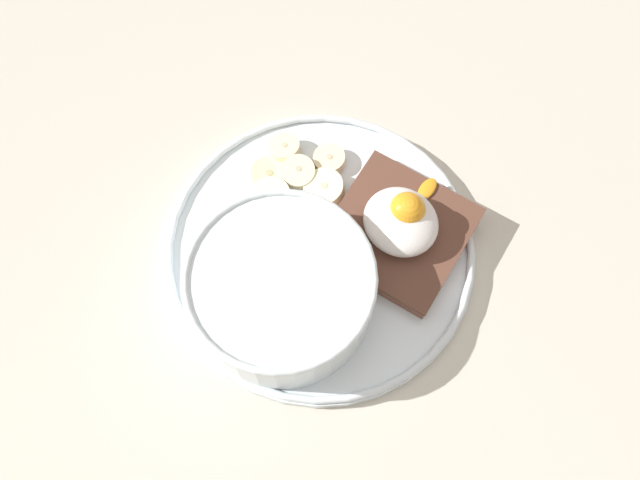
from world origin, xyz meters
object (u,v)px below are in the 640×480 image
Objects in this scene: banana_slice_left at (285,149)px; banana_slice_right at (299,172)px; oatmeal_bowl at (281,289)px; toast_slice at (398,232)px; poached_egg at (402,219)px; banana_slice_inner at (324,189)px; banana_slice_outer at (270,175)px; banana_slice_front at (329,160)px; banana_slice_back at (268,199)px.

banana_slice_right is at bearing -14.63° from banana_slice_left.
toast_slice is at bearing 77.56° from oatmeal_bowl.
banana_slice_right is at bearing -166.62° from poached_egg.
banana_slice_outer is at bearing -150.38° from banana_slice_inner.
banana_slice_outer is at bearing -130.92° from banana_slice_right.
banana_slice_front is (-6.45, 11.19, -2.45)cm from oatmeal_bowl.
banana_slice_right is (-9.59, -2.10, -0.12)cm from toast_slice.
poached_egg reaches higher than banana_slice_inner.
toast_slice is 11.88cm from banana_slice_outer.
banana_slice_inner is (-6.99, -1.76, -2.47)cm from poached_egg.
banana_slice_back is at bearing -59.11° from banana_slice_left.
banana_slice_front is at bearing 73.59° from banana_slice_right.
oatmeal_bowl is at bearing -33.85° from banana_slice_back.
toast_slice is 11.08cm from banana_slice_back.
oatmeal_bowl is 13.15cm from banana_slice_front.
banana_slice_back is at bearing 146.15° from oatmeal_bowl.
banana_slice_front is at bearing 176.66° from poached_egg.
banana_slice_left reaches higher than banana_slice_outer.
banana_slice_right is at bearing 130.87° from oatmeal_bowl.
banana_slice_front is at bearing 119.98° from oatmeal_bowl.
toast_slice is 2.91× the size of banana_slice_back.
banana_slice_left and banana_slice_right have the same top height.
poached_egg is 12.22cm from banana_slice_outer.
banana_slice_back is (-0.74, -6.36, 0.18)cm from banana_slice_front.
banana_slice_left is 2.53cm from banana_slice_right.
toast_slice is 8.81cm from banana_slice_front.
poached_egg is at bearing 20.29° from banana_slice_outer.
toast_slice is 2.65× the size of banana_slice_inner.
banana_slice_back and banana_slice_inner have the same top height.
banana_slice_outer is (-11.16, -4.13, -2.75)cm from poached_egg.
toast_slice reaches higher than banana_slice_outer.
poached_egg is at bearing 77.93° from oatmeal_bowl.
oatmeal_bowl is 11.33cm from banana_slice_outer.
oatmeal_bowl reaches higher than banana_slice_front.
poached_egg is 1.87× the size of banana_slice_back.
banana_slice_back reaches higher than banana_slice_front.
toast_slice is 3.12× the size of banana_slice_right.
oatmeal_bowl reaches higher than banana_slice_inner.
banana_slice_right is 0.85× the size of banana_slice_inner.
banana_slice_inner is (2.49, 4.10, -0.00)cm from banana_slice_back.
poached_egg is 2.01× the size of banana_slice_right.
banana_slice_front is at bearing 33.33° from banana_slice_left.
poached_egg is 11.41cm from banana_slice_back.
banana_slice_front is 3.91cm from banana_slice_left.
oatmeal_bowl reaches higher than banana_slice_right.
poached_egg is at bearing 14.09° from banana_slice_inner.
banana_slice_left is (-12.00, -1.64, -2.43)cm from poached_egg.
toast_slice and banana_slice_inner have the same top height.
banana_slice_outer is (-11.20, -3.96, -0.46)cm from toast_slice.
banana_slice_outer is (-1.68, 1.72, -0.28)cm from banana_slice_back.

